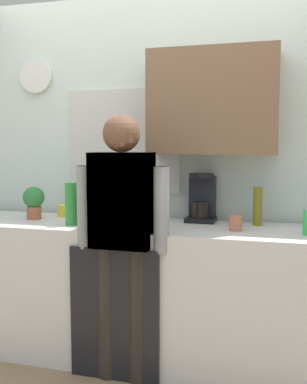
{
  "coord_description": "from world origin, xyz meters",
  "views": [
    {
      "loc": [
        0.87,
        -2.45,
        1.41
      ],
      "look_at": [
        0.12,
        0.25,
        1.13
      ],
      "focal_mm": 41.5,
      "sensor_mm": 36.0,
      "label": 1
    }
  ],
  "objects": [
    {
      "name": "person_guest",
      "position": [
        0.0,
        0.0,
        0.95
      ],
      "size": [
        0.57,
        0.22,
        1.6
      ],
      "rotation": [
        0.0,
        0.0,
        2.74
      ],
      "color": "brown",
      "rests_on": "ground_plane"
    },
    {
      "name": "ground_plane",
      "position": [
        0.0,
        0.0,
        0.0
      ],
      "size": [
        8.0,
        8.0,
        0.0
      ],
      "primitive_type": "plane",
      "color": "#8C6D4C"
    },
    {
      "name": "coffee_maker",
      "position": [
        0.38,
        0.56,
        1.05
      ],
      "size": [
        0.2,
        0.2,
        0.33
      ],
      "color": "black",
      "rests_on": "kitchen_counter"
    },
    {
      "name": "dishwasher_panel",
      "position": [
        -0.04,
        -0.03,
        0.41
      ],
      "size": [
        0.56,
        0.02,
        0.81
      ],
      "primitive_type": "cube",
      "color": "black",
      "rests_on": "ground_plane"
    },
    {
      "name": "back_wall_assembly",
      "position": [
        0.05,
        0.7,
        1.35
      ],
      "size": [
        4.78,
        0.42,
        2.6
      ],
      "color": "silver",
      "rests_on": "ground_plane"
    },
    {
      "name": "bottle_olive_oil",
      "position": [
        0.76,
        0.48,
        1.03
      ],
      "size": [
        0.06,
        0.06,
        0.25
      ],
      "primitive_type": "cylinder",
      "color": "olive",
      "rests_on": "kitchen_counter"
    },
    {
      "name": "potted_plant",
      "position": [
        -0.77,
        0.32,
        1.03
      ],
      "size": [
        0.15,
        0.15,
        0.23
      ],
      "color": "#9E5638",
      "rests_on": "kitchen_counter"
    },
    {
      "name": "bottle_clear_soda",
      "position": [
        -0.41,
        0.18,
        1.04
      ],
      "size": [
        0.09,
        0.09,
        0.28
      ],
      "primitive_type": "cylinder",
      "color": "#2D8C33",
      "rests_on": "kitchen_counter"
    },
    {
      "name": "cup_yellow_cup",
      "position": [
        -0.63,
        0.48,
        0.95
      ],
      "size": [
        0.07,
        0.07,
        0.08
      ],
      "primitive_type": "cylinder",
      "color": "yellow",
      "rests_on": "kitchen_counter"
    },
    {
      "name": "cup_blue_mug",
      "position": [
        0.01,
        0.2,
        0.95
      ],
      "size": [
        0.08,
        0.08,
        0.1
      ],
      "primitive_type": "cylinder",
      "color": "#3351B2",
      "rests_on": "kitchen_counter"
    },
    {
      "name": "kitchen_counter",
      "position": [
        0.0,
        0.3,
        0.45
      ],
      "size": [
        3.18,
        0.64,
        0.9
      ],
      "primitive_type": "cube",
      "color": "beige",
      "rests_on": "ground_plane"
    },
    {
      "name": "person_at_sink",
      "position": [
        0.0,
        0.0,
        0.95
      ],
      "size": [
        0.57,
        0.22,
        1.6
      ],
      "rotation": [
        0.0,
        0.0,
        0.23
      ],
      "color": "black",
      "rests_on": "ground_plane"
    },
    {
      "name": "cup_terracotta_mug",
      "position": [
        0.64,
        0.26,
        0.95
      ],
      "size": [
        0.08,
        0.08,
        0.09
      ],
      "primitive_type": "cylinder",
      "color": "#B26647",
      "rests_on": "kitchen_counter"
    }
  ]
}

